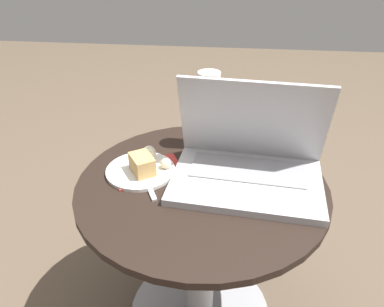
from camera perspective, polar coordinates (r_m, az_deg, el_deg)
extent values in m
cylinder|color=#9E9EA3|center=(1.06, 1.30, -15.24)|extent=(0.08, 0.08, 0.46)
cylinder|color=black|center=(0.91, 1.48, -4.85)|extent=(0.60, 0.60, 0.02)
cube|color=#B7332D|center=(0.94, -6.67, -2.67)|extent=(0.20, 0.18, 0.00)
cube|color=#B2B2B7|center=(0.90, 8.25, -4.19)|extent=(0.37, 0.26, 0.02)
cube|color=gray|center=(0.92, 8.46, -2.42)|extent=(0.28, 0.14, 0.00)
cube|color=#B2B2B7|center=(0.91, 9.21, 4.96)|extent=(0.36, 0.11, 0.23)
cube|color=silver|center=(0.91, 9.19, 4.83)|extent=(0.33, 0.10, 0.20)
cylinder|color=brown|center=(1.01, 2.74, 5.74)|extent=(0.06, 0.06, 0.18)
cylinder|color=white|center=(0.97, 2.90, 11.44)|extent=(0.06, 0.06, 0.03)
cylinder|color=silver|center=(0.94, -7.84, -2.59)|extent=(0.17, 0.17, 0.01)
cube|color=tan|center=(0.92, -7.60, -1.63)|extent=(0.08, 0.08, 0.05)
sphere|color=beige|center=(0.97, -6.54, 0.12)|extent=(0.04, 0.04, 0.04)
sphere|color=beige|center=(0.93, -4.02, -1.52)|extent=(0.03, 0.03, 0.03)
cube|color=#B2B2B7|center=(0.89, -6.67, -4.84)|extent=(0.06, 0.11, 0.01)
cube|color=#B2B2B7|center=(0.96, -7.87, -1.96)|extent=(0.04, 0.06, 0.01)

